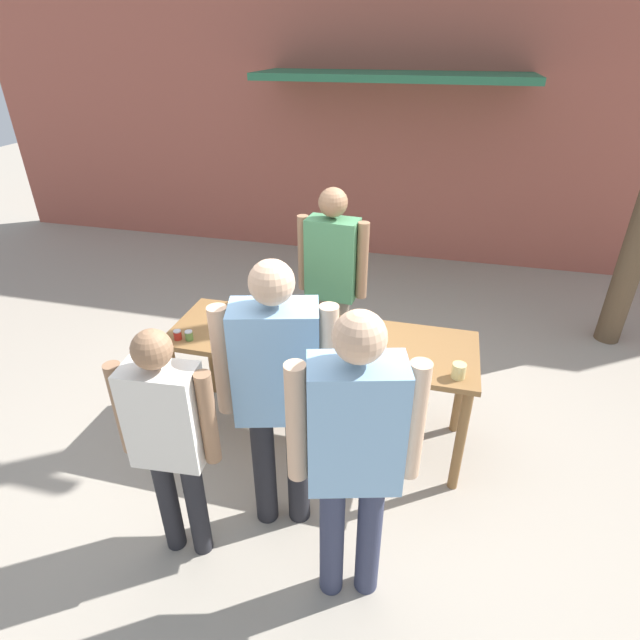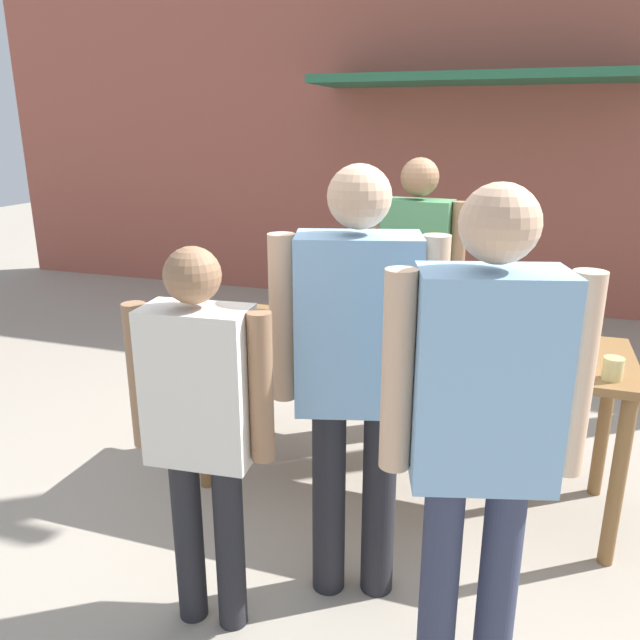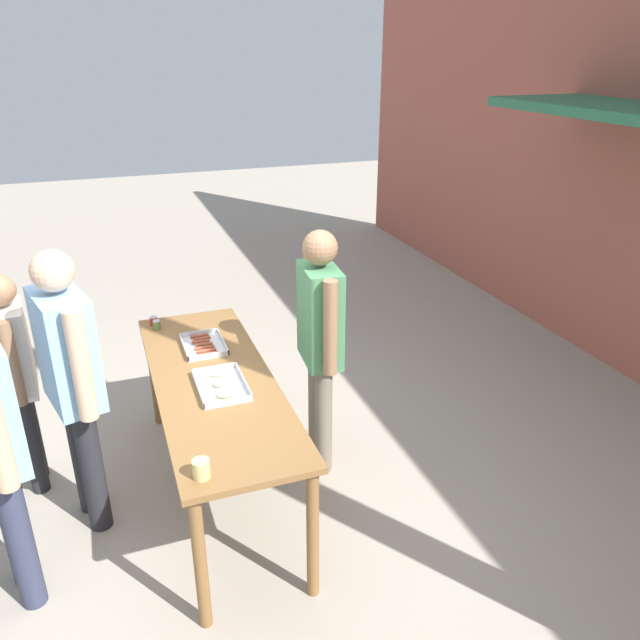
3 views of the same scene
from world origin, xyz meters
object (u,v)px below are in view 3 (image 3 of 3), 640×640
object	(u,v)px
condiment_jar_ketchup	(157,325)
person_customer_holding_hotdog	(16,366)
food_tray_buns	(222,386)
person_customer_waiting_in_line	(71,371)
person_server_behind_table	(320,332)
beer_cup	(201,469)
condiment_jar_mustard	(154,321)
food_tray_sausages	(204,345)

from	to	relation	value
condiment_jar_ketchup	person_customer_holding_hotdog	distance (m)	1.01
food_tray_buns	person_customer_waiting_in_line	distance (m)	0.90
condiment_jar_ketchup	food_tray_buns	bearing A→B (deg)	14.80
condiment_jar_ketchup	person_server_behind_table	distance (m)	1.31
food_tray_buns	beer_cup	xyz separation A→B (m)	(0.83, -0.27, 0.03)
food_tray_buns	condiment_jar_mustard	xyz separation A→B (m)	(-1.13, -0.29, 0.02)
food_tray_buns	person_customer_waiting_in_line	size ratio (longest dim) A/B	0.25
food_tray_sausages	condiment_jar_ketchup	distance (m)	0.51
condiment_jar_mustard	person_server_behind_table	bearing A→B (deg)	48.76
condiment_jar_mustard	person_customer_holding_hotdog	xyz separation A→B (m)	(0.44, -0.94, 0.00)
condiment_jar_mustard	person_customer_holding_hotdog	bearing A→B (deg)	-64.60
person_customer_waiting_in_line	condiment_jar_ketchup	bearing A→B (deg)	-49.45
food_tray_buns	person_customer_waiting_in_line	bearing A→B (deg)	-101.82
beer_cup	person_customer_waiting_in_line	size ratio (longest dim) A/B	0.05
person_customer_holding_hotdog	condiment_jar_mustard	bearing A→B (deg)	-69.38
food_tray_buns	person_server_behind_table	bearing A→B (deg)	107.04
food_tray_buns	condiment_jar_ketchup	world-z (taller)	condiment_jar_ketchup
food_tray_sausages	condiment_jar_mustard	xyz separation A→B (m)	(-0.51, -0.29, 0.02)
beer_cup	person_customer_waiting_in_line	distance (m)	1.18
food_tray_buns	person_customer_holding_hotdog	bearing A→B (deg)	-119.14
food_tray_buns	person_customer_holding_hotdog	distance (m)	1.40
beer_cup	person_customer_waiting_in_line	xyz separation A→B (m)	(-1.01, -0.59, 0.14)
food_tray_sausages	food_tray_buns	distance (m)	0.62
condiment_jar_ketchup	beer_cup	world-z (taller)	beer_cup
food_tray_buns	person_server_behind_table	xyz separation A→B (m)	(-0.23, 0.74, 0.16)
beer_cup	person_server_behind_table	world-z (taller)	person_server_behind_table
condiment_jar_mustard	beer_cup	world-z (taller)	beer_cup
food_tray_sausages	person_server_behind_table	bearing A→B (deg)	62.15
condiment_jar_mustard	person_server_behind_table	xyz separation A→B (m)	(0.90, 1.03, 0.14)
person_customer_holding_hotdog	person_customer_waiting_in_line	world-z (taller)	person_customer_waiting_in_line
person_customer_waiting_in_line	person_customer_holding_hotdog	bearing A→B (deg)	20.53
food_tray_sausages	beer_cup	size ratio (longest dim) A/B	3.97
condiment_jar_ketchup	person_customer_holding_hotdog	bearing A→B (deg)	-69.13
condiment_jar_mustard	condiment_jar_ketchup	size ratio (longest dim) A/B	1.00
person_server_behind_table	beer_cup	bearing A→B (deg)	-38.64
person_customer_holding_hotdog	person_customer_waiting_in_line	distance (m)	0.64
food_tray_sausages	person_server_behind_table	distance (m)	0.85
food_tray_buns	person_server_behind_table	distance (m)	0.79
food_tray_sausages	condiment_jar_ketchup	xyz separation A→B (m)	(-0.43, -0.28, 0.02)
condiment_jar_mustard	person_server_behind_table	distance (m)	1.37
food_tray_buns	person_customer_waiting_in_line	xyz separation A→B (m)	(-0.18, -0.86, 0.18)
food_tray_sausages	condiment_jar_mustard	size ratio (longest dim) A/B	5.65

